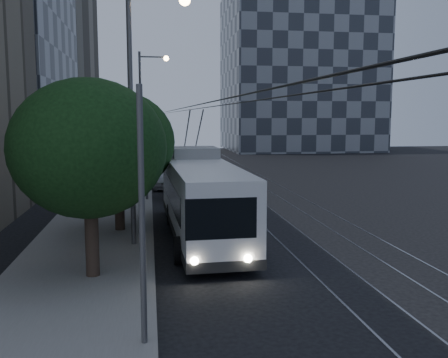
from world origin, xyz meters
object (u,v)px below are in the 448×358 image
Objects in this scene: trolleybus at (201,198)px; car_white_d at (157,159)px; streetlamp_far at (145,103)px; streetlamp_near at (141,93)px; car_white_b at (177,168)px; car_white_c at (165,161)px; pickup_silver at (186,183)px; car_white_a at (167,179)px.

trolleybus reaches higher than car_white_d.
trolleybus is 33.56m from car_white_d.
streetlamp_near is at bearing -90.04° from streetlamp_far.
streetlamp_far is (-1.07, -11.44, 5.80)m from car_white_d.
car_white_d is 35.45m from streetlamp_near.
car_white_d is 12.87m from streetlamp_far.
trolleybus is 23.50m from car_white_b.
trolleybus is 28.47m from car_white_c.
pickup_silver is 0.57× the size of streetlamp_near.
streetlamp_far reaches higher than car_white_c.
pickup_silver is at bearing -61.59° from car_white_a.
streetlamp_far is at bearing -110.16° from car_white_c.
streetlamp_near is at bearing -79.07° from car_white_b.
pickup_silver is 0.55× the size of streetlamp_far.
car_white_a is 17.45m from streetlamp_near.
car_white_a is at bearing -77.89° from car_white_d.
car_white_b is at bearing 27.76° from streetlamp_far.
pickup_silver is 1.50× the size of car_white_a.
streetlamp_far reaches higher than trolleybus.
car_white_b is 5.05m from car_white_c.
car_white_a is 9.23m from streetlamp_far.
pickup_silver reaches higher than car_white_c.
car_white_c is at bearing 86.61° from streetlamp_near.
streetlamp_near is at bearing -150.81° from trolleybus.
streetlamp_near reaches higher than car_white_c.
trolleybus is at bearing -73.43° from car_white_b.
streetlamp_near is (-1.08, -34.99, 5.58)m from car_white_d.
car_white_a is (-0.94, 15.00, -1.07)m from trolleybus.
streetlamp_far is (-2.67, -1.40, 5.80)m from car_white_b.
streetlamp_far is (-2.67, 10.65, 5.58)m from pickup_silver.
car_white_a is 1.11× the size of car_white_d.
car_white_c is 5.12m from car_white_d.
trolleybus is 22.69m from streetlamp_far.
car_white_a is 18.52m from car_white_d.
trolleybus is 2.77× the size of car_white_c.
car_white_a is at bearing 84.67° from streetlamp_near.
car_white_a reaches higher than car_white_b.
car_white_c is at bearing 117.47° from car_white_b.
streetlamp_far reaches higher than car_white_a.
car_white_c is (-0.91, 4.97, 0.15)m from car_white_b.
car_white_a is at bearing -77.85° from streetlamp_far.
car_white_d is (-0.46, 18.51, -0.07)m from car_white_a.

